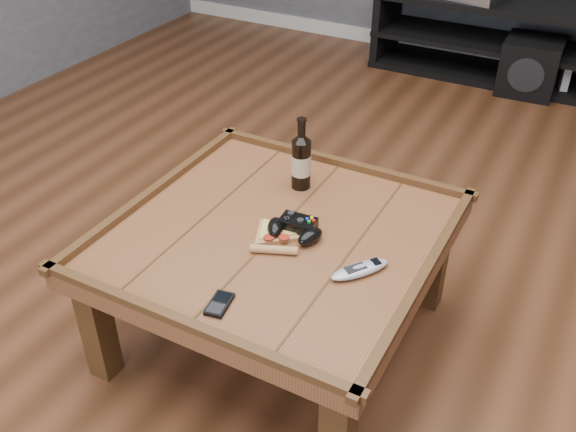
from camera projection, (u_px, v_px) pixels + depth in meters
The scene contains 11 objects.
ground at pixel (278, 334), 2.29m from camera, with size 6.00×6.00×0.00m, color #412412.
baseboard at pixel (488, 56), 4.43m from camera, with size 5.00×0.02×0.10m, color silver.
coffee_table at pixel (276, 247), 2.07m from camera, with size 1.03×1.03×0.48m.
media_console at pixel (484, 38), 4.15m from camera, with size 1.40×0.45×0.50m.
beer_bottle at pixel (301, 160), 2.20m from camera, with size 0.07×0.07×0.26m.
game_controller at pixel (295, 228), 2.01m from camera, with size 0.20×0.14×0.05m.
pizza_slice at pixel (277, 235), 2.01m from camera, with size 0.24×0.30×0.03m.
smartphone at pixel (219, 304), 1.75m from camera, with size 0.07×0.11×0.01m.
remote_control at pixel (360, 269), 1.86m from camera, with size 0.16×0.19×0.03m.
subwoofer at pixel (530, 66), 3.96m from camera, with size 0.35×0.35×0.34m.
game_console at pixel (564, 78), 3.98m from camera, with size 0.14×0.19×0.22m.
Camera 1 is at (0.82, -1.43, 1.65)m, focal length 40.00 mm.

